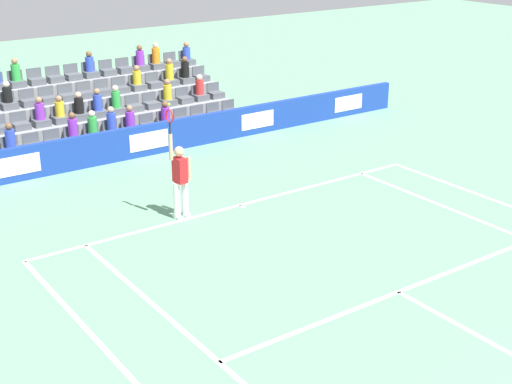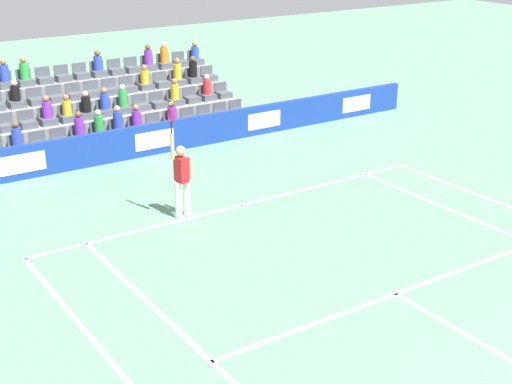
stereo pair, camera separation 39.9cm
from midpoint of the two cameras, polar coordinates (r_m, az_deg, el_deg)
The scene contains 7 objects.
line_baseline at distance 18.42m, azimuth -1.88°, elevation -1.02°, with size 10.97×0.10×0.01m, color white.
line_service at distance 14.58m, azimuth 10.20°, elevation -7.64°, with size 8.23×0.10×0.01m, color white.
line_singles_sideline_left at distance 12.03m, azimuth -2.66°, elevation -14.06°, with size 0.10×11.89×0.01m, color white.
line_centre_mark at distance 18.34m, azimuth -1.71°, elevation -1.12°, with size 0.10×0.20×0.01m, color white.
sponsor_barrier at distance 22.35m, azimuth -8.93°, elevation 4.02°, with size 19.90×0.22×0.95m.
tennis_player at distance 17.46m, azimuth -6.58°, elevation 1.05°, with size 0.53×0.37×2.85m.
stadium_stand at distance 24.86m, azimuth -12.02°, elevation 6.08°, with size 8.06×3.80×2.61m.
Camera 1 is at (9.50, 2.29, 6.91)m, focal length 51.55 mm.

